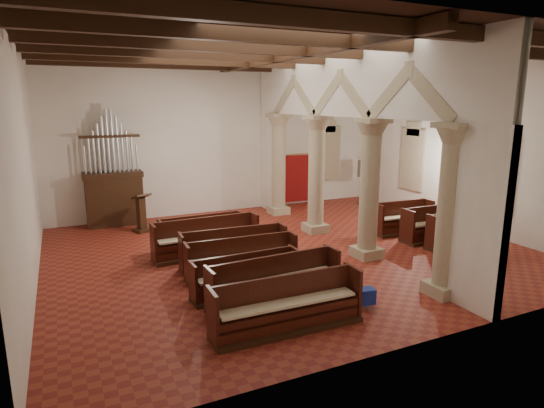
{
  "coord_description": "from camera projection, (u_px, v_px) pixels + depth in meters",
  "views": [
    {
      "loc": [
        -6.18,
        -11.94,
        4.48
      ],
      "look_at": [
        -0.36,
        0.5,
        1.42
      ],
      "focal_mm": 30.0,
      "sensor_mm": 36.0,
      "label": 1
    }
  ],
  "objects": [
    {
      "name": "window_right_b",
      "position": [
        413.0,
        160.0,
        18.7
      ],
      "size": [
        0.03,
        1.0,
        2.2
      ],
      "primitive_type": "cube",
      "color": "#2F6A57",
      "rests_on": "wall_right"
    },
    {
      "name": "processional_banner",
      "position": [
        361.0,
        187.0,
        20.44
      ],
      "size": [
        0.5,
        0.63,
        2.18
      ],
      "rotation": [
        0.0,
        0.0,
        0.13
      ],
      "color": "#321D10",
      "rests_on": "floor"
    },
    {
      "name": "nave_pew_3",
      "position": [
        242.0,
        264.0,
        11.96
      ],
      "size": [
        3.0,
        0.84,
        1.03
      ],
      "rotation": [
        0.0,
        0.0,
        -0.05
      ],
      "color": "#321D10",
      "rests_on": "floor"
    },
    {
      "name": "aisle_pew_0",
      "position": [
        457.0,
        236.0,
        14.24
      ],
      "size": [
        1.98,
        0.78,
        1.14
      ],
      "rotation": [
        0.0,
        0.0,
        -0.01
      ],
      "color": "#321D10",
      "rests_on": "floor"
    },
    {
      "name": "arcade",
      "position": [
        342.0,
        133.0,
        14.06
      ],
      "size": [
        0.9,
        11.9,
        6.0
      ],
      "color": "tan",
      "rests_on": "floor"
    },
    {
      "name": "lectern",
      "position": [
        141.0,
        216.0,
        16.04
      ],
      "size": [
        0.69,
        0.73,
        1.41
      ],
      "rotation": [
        0.0,
        0.0,
        0.38
      ],
      "color": "#3C2013",
      "rests_on": "floor"
    },
    {
      "name": "nave_pew_6",
      "position": [
        202.0,
        237.0,
        14.32
      ],
      "size": [
        2.71,
        0.79,
        1.03
      ],
      "rotation": [
        0.0,
        0.0,
        0.04
      ],
      "color": "#321D10",
      "rests_on": "floor"
    },
    {
      "name": "dossal_curtain",
      "position": [
        299.0,
        178.0,
        20.51
      ],
      "size": [
        1.8,
        0.07,
        2.17
      ],
      "color": "maroon",
      "rests_on": "floor"
    },
    {
      "name": "hymnal_box_c",
      "position": [
        237.0,
        248.0,
        13.46
      ],
      "size": [
        0.38,
        0.32,
        0.34
      ],
      "primitive_type": "cube",
      "rotation": [
        0.0,
        0.0,
        -0.12
      ],
      "color": "#16249A",
      "rests_on": "floor"
    },
    {
      "name": "hymnal_box_b",
      "position": [
        261.0,
        269.0,
        11.75
      ],
      "size": [
        0.39,
        0.33,
        0.35
      ],
      "primitive_type": "cube",
      "rotation": [
        0.0,
        0.0,
        0.14
      ],
      "color": "#19169C",
      "rests_on": "floor"
    },
    {
      "name": "wall_front",
      "position": [
        444.0,
        187.0,
        8.13
      ],
      "size": [
        14.0,
        0.02,
        6.0
      ],
      "primitive_type": "cube",
      "color": "white",
      "rests_on": "floor"
    },
    {
      "name": "window_back",
      "position": [
        327.0,
        153.0,
        20.96
      ],
      "size": [
        1.0,
        0.03,
        2.2
      ],
      "primitive_type": "cube",
      "color": "#2F6A57",
      "rests_on": "wall_back"
    },
    {
      "name": "aisle_pew_1",
      "position": [
        433.0,
        229.0,
        15.05
      ],
      "size": [
        2.21,
        0.82,
        1.15
      ],
      "rotation": [
        0.0,
        0.0,
        -0.03
      ],
      "color": "#321D10",
      "rests_on": "floor"
    },
    {
      "name": "wall_back",
      "position": [
        224.0,
        140.0,
        18.74
      ],
      "size": [
        14.0,
        0.02,
        6.0
      ],
      "primitive_type": "cube",
      "color": "white",
      "rests_on": "floor"
    },
    {
      "name": "window_right_a",
      "position": [
        496.0,
        173.0,
        15.17
      ],
      "size": [
        0.03,
        1.0,
        2.2
      ],
      "primitive_type": "cube",
      "color": "#2F6A57",
      "rests_on": "wall_right"
    },
    {
      "name": "wall_left",
      "position": [
        23.0,
        168.0,
        10.54
      ],
      "size": [
        0.02,
        12.0,
        6.0
      ],
      "primitive_type": "cube",
      "color": "white",
      "rests_on": "floor"
    },
    {
      "name": "tube_heater_b",
      "position": [
        249.0,
        297.0,
        10.32
      ],
      "size": [
        1.14,
        0.13,
        0.11
      ],
      "primitive_type": "cylinder",
      "rotation": [
        0.0,
        1.57,
        0.01
      ],
      "color": "white",
      "rests_on": "floor"
    },
    {
      "name": "tube_heater_a",
      "position": [
        246.0,
        314.0,
        9.49
      ],
      "size": [
        0.85,
        0.35,
        0.09
      ],
      "primitive_type": "cylinder",
      "rotation": [
        0.0,
        1.57,
        0.31
      ],
      "color": "silver",
      "rests_on": "floor"
    },
    {
      "name": "pipe_organ",
      "position": [
        114.0,
        189.0,
        16.79
      ],
      "size": [
        2.1,
        0.85,
        4.4
      ],
      "color": "#321D10",
      "rests_on": "floor"
    },
    {
      "name": "wall_right",
      "position": [
        463.0,
        145.0,
        16.33
      ],
      "size": [
        0.02,
        12.0,
        6.0
      ],
      "primitive_type": "cube",
      "color": "white",
      "rests_on": "floor"
    },
    {
      "name": "nave_pew_2",
      "position": [
        246.0,
        281.0,
        10.83
      ],
      "size": [
        2.68,
        0.71,
        0.97
      ],
      "rotation": [
        0.0,
        0.0,
        0.02
      ],
      "color": "#321D10",
      "rests_on": "floor"
    },
    {
      "name": "nave_pew_0",
      "position": [
        287.0,
        313.0,
        9.12
      ],
      "size": [
        3.18,
        0.79,
        1.1
      ],
      "rotation": [
        0.0,
        0.0,
        -0.02
      ],
      "color": "#321D10",
      "rests_on": "floor"
    },
    {
      "name": "aisle_pew_2",
      "position": [
        403.0,
        223.0,
        15.9
      ],
      "size": [
        2.2,
        0.88,
        1.13
      ],
      "rotation": [
        0.0,
        0.0,
        -0.06
      ],
      "color": "#321D10",
      "rests_on": "floor"
    },
    {
      "name": "nave_pew_4",
      "position": [
        234.0,
        254.0,
        12.69
      ],
      "size": [
        3.02,
        0.89,
        1.07
      ],
      "rotation": [
        0.0,
        0.0,
        -0.06
      ],
      "color": "#321D10",
      "rests_on": "floor"
    },
    {
      "name": "ceiling",
      "position": [
        291.0,
        48.0,
        12.78
      ],
      "size": [
        14.0,
        14.0,
        0.0
      ],
      "primitive_type": "plane",
      "rotation": [
        3.14,
        0.0,
        0.0
      ],
      "color": "#311A10",
      "rests_on": "wall_back"
    },
    {
      "name": "nave_pew_1",
      "position": [
        275.0,
        288.0,
        10.32
      ],
      "size": [
        3.22,
        0.89,
        1.09
      ],
      "rotation": [
        0.0,
        0.0,
        0.05
      ],
      "color": "#321D10",
      "rests_on": "floor"
    },
    {
      "name": "ceiling_beams",
      "position": [
        291.0,
        54.0,
        12.82
      ],
      "size": [
        13.8,
        11.8,
        0.3
      ],
      "primitive_type": null,
      "color": "#321D10",
      "rests_on": "wall_back"
    },
    {
      "name": "hymnal_box_a",
      "position": [
        367.0,
        296.0,
        10.12
      ],
      "size": [
        0.39,
        0.33,
        0.35
      ],
      "primitive_type": "cube",
      "rotation": [
        0.0,
        0.0,
        -0.16
      ],
      "color": "#162A98",
      "rests_on": "floor"
    },
    {
      "name": "nave_pew_5",
      "position": [
        207.0,
        243.0,
        13.56
      ],
      "size": [
        3.21,
        0.85,
        1.14
      ],
      "rotation": [
        0.0,
        0.0,
        0.03
      ],
      "color": "#321D10",
      "rests_on": "floor"
    },
    {
      "name": "floor",
      "position": [
        289.0,
        251.0,
        14.09
      ],
      "size": [
        14.0,
        14.0,
        0.0
      ],
      "primitive_type": "plane",
      "color": "maroon",
      "rests_on": "ground"
    }
  ]
}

